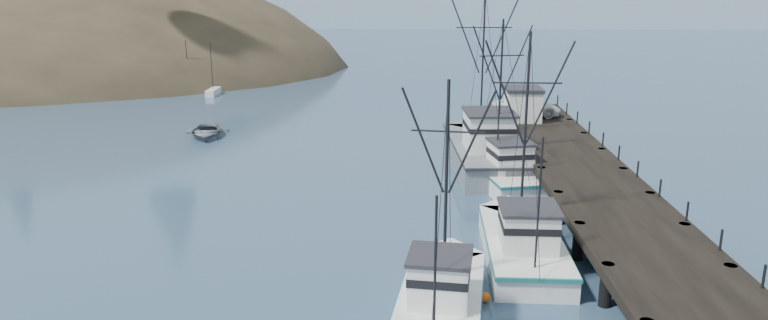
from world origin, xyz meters
TOP-DOWN VIEW (x-y plane):
  - ground at (0.00, 0.00)m, footprint 400.00×400.00m
  - pier at (14.00, 16.00)m, footprint 6.00×44.00m
  - distant_ridge at (10.00, 170.00)m, footprint 360.00×40.00m
  - distant_ridge_far at (-40.00, 185.00)m, footprint 180.00×25.00m
  - moored_sailboats at (-31.53, 56.84)m, footprint 24.81×17.19m
  - trawler_near at (8.63, 6.25)m, footprint 4.08×11.57m
  - trawler_mid at (4.23, 0.19)m, footprint 4.58×10.30m
  - trawler_far at (9.34, 19.31)m, footprint 5.39×11.23m
  - work_vessel at (8.48, 23.49)m, footprint 5.43×15.90m
  - pier_shed at (12.50, 30.50)m, footprint 3.00×3.20m
  - pickup_truck at (13.11, 32.16)m, footprint 5.91×2.87m
  - motorboat at (-15.02, 32.09)m, footprint 5.01×6.23m

SIDE VIEW (x-z plane):
  - ground at x=0.00m, z-range 0.00..0.00m
  - distant_ridge at x=10.00m, z-range -13.00..13.00m
  - distant_ridge_far at x=-40.00m, z-range -9.00..9.00m
  - motorboat at x=-15.02m, z-range -0.57..0.57m
  - moored_sailboats at x=-31.53m, z-range -2.84..3.51m
  - trawler_mid at x=4.23m, z-range -4.32..5.96m
  - trawler_near at x=8.63m, z-range -5.03..6.67m
  - trawler_far at x=9.34m, z-range -4.90..6.54m
  - work_vessel at x=8.48m, z-range -5.40..7.85m
  - pier at x=14.00m, z-range 0.69..2.69m
  - pickup_truck at x=13.11m, z-range 2.00..3.62m
  - pier_shed at x=12.50m, z-range 2.02..4.82m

